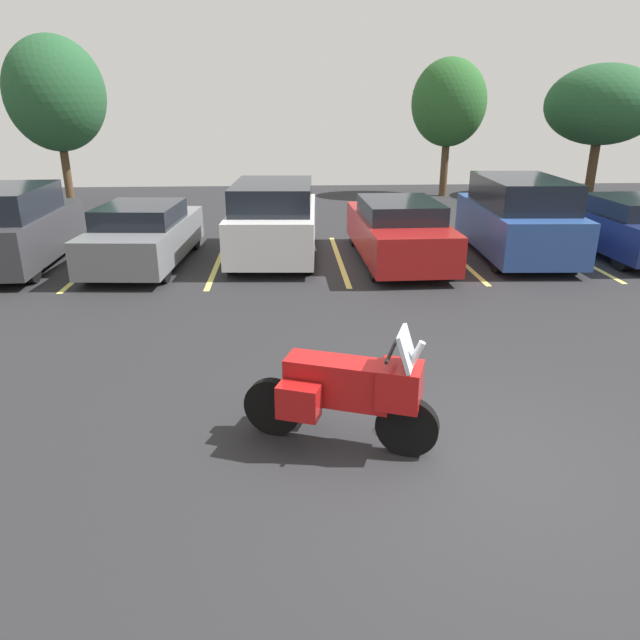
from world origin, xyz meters
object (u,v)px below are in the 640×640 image
car_charcoal (13,228)px  car_navy (623,226)px  motorcycle_touring (346,390)px  car_blue (518,218)px  car_white (274,221)px  car_grey (144,235)px  car_red (398,231)px

car_charcoal → car_navy: bearing=1.2°
motorcycle_touring → car_blue: (4.97, 8.21, 0.28)m
car_white → car_grey: bearing=-171.5°
car_grey → car_navy: 11.52m
car_red → car_white: bearing=171.1°
car_blue → car_navy: 2.69m
car_blue → car_white: bearing=178.3°
car_charcoal → car_blue: bearing=1.3°
car_white → car_navy: bearing=-0.9°
car_red → car_blue: (2.96, 0.28, 0.22)m
car_charcoal → car_grey: bearing=-0.0°
car_white → car_red: bearing=-8.9°
car_white → car_navy: 8.55m
motorcycle_touring → car_charcoal: (-6.78, 7.94, 0.23)m
car_blue → motorcycle_touring: bearing=-121.2°
car_white → car_red: size_ratio=0.91×
car_charcoal → car_grey: size_ratio=0.99×
car_blue → car_grey: bearing=-178.3°
motorcycle_touring → car_navy: 11.26m
car_white → car_blue: car_blue is taller
car_red → motorcycle_touring: bearing=-104.3°
motorcycle_touring → car_grey: (-3.86, 7.94, 0.03)m
car_charcoal → car_white: bearing=4.3°
car_red → car_grey: bearing=179.9°
car_blue → car_navy: car_blue is taller
car_blue → car_navy: (2.69, 0.04, -0.22)m
car_red → car_blue: size_ratio=1.05×
car_blue → car_navy: bearing=0.9°
car_red → car_navy: (5.64, 0.32, -0.00)m
car_red → car_navy: car_red is taller
motorcycle_touring → car_grey: 8.83m
motorcycle_touring → car_red: 8.18m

